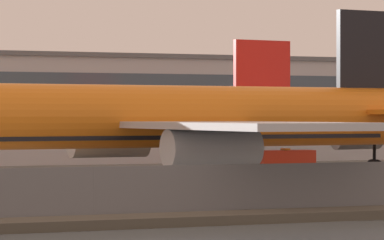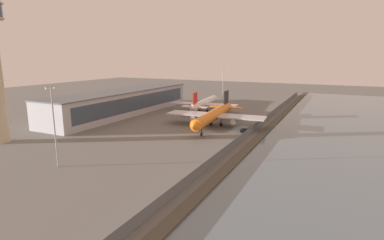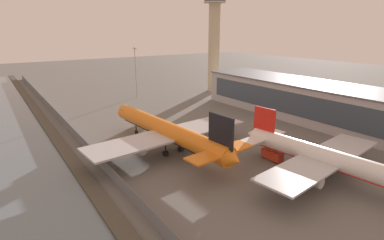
% 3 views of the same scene
% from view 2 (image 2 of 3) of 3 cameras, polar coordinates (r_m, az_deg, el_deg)
% --- Properties ---
extents(ground_plane, '(500.00, 500.00, 0.00)m').
position_cam_2_polar(ground_plane, '(120.21, 3.16, -2.27)').
color(ground_plane, '#66635E').
extents(shoreline_seawall, '(320.00, 3.00, 0.50)m').
position_cam_2_polar(shoreline_seawall, '(113.98, 12.70, -3.20)').
color(shoreline_seawall, '#474238').
rests_on(shoreline_seawall, ground).
extents(perimeter_fence, '(280.00, 0.10, 2.78)m').
position_cam_2_polar(perimeter_fence, '(114.77, 10.54, -2.42)').
color(perimeter_fence, slate).
rests_on(perimeter_fence, ground).
extents(cargo_jet_orange, '(49.89, 43.30, 13.69)m').
position_cam_2_polar(cargo_jet_orange, '(128.00, 4.30, 0.98)').
color(cargo_jet_orange, orange).
rests_on(cargo_jet_orange, ground).
extents(passenger_jet_white_red, '(42.66, 36.94, 12.31)m').
position_cam_2_polar(passenger_jet_white_red, '(164.35, 2.41, 3.23)').
color(passenger_jet_white_red, white).
rests_on(passenger_jet_white_red, ground).
extents(baggage_tug, '(3.52, 2.41, 1.80)m').
position_cam_2_polar(baggage_tug, '(120.71, 9.85, -1.97)').
color(baggage_tug, '#1E2328').
rests_on(baggage_tug, ground).
extents(ops_van, '(5.20, 2.11, 2.48)m').
position_cam_2_polar(ops_van, '(152.43, 0.77, 1.26)').
color(ops_van, red).
rests_on(ops_van, ground).
extents(terminal_building, '(96.83, 20.59, 12.47)m').
position_cam_2_polar(terminal_building, '(162.80, -12.82, 3.41)').
color(terminal_building, '#B2B2B7').
rests_on(terminal_building, ground).
extents(apron_light_mast_apron_west, '(3.20, 0.40, 22.79)m').
position_cam_2_polar(apron_light_mast_apron_west, '(186.66, 5.91, 6.68)').
color(apron_light_mast_apron_west, '#A8A8AD').
rests_on(apron_light_mast_apron_west, ground).
extents(apron_light_mast_apron_east, '(3.20, 0.40, 22.05)m').
position_cam_2_polar(apron_light_mast_apron_east, '(87.34, -24.80, -0.45)').
color(apron_light_mast_apron_east, '#A8A8AD').
rests_on(apron_light_mast_apron_east, ground).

